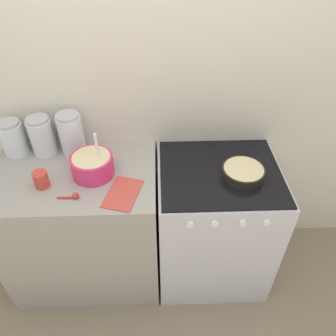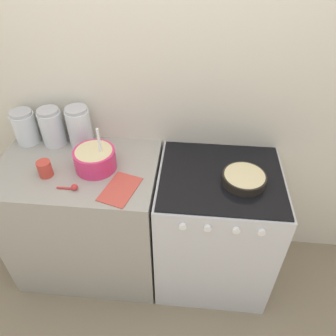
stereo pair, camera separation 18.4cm
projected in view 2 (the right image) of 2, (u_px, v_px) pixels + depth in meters
ground_plane at (153, 304)px, 2.26m from camera, size 12.00×12.00×0.00m
wall_back at (162, 102)px, 1.99m from camera, size 4.92×0.05×2.40m
countertop_cabinet at (88, 219)px, 2.23m from camera, size 0.96×0.63×0.93m
stove at (214, 229)px, 2.17m from camera, size 0.73×0.65×0.93m
mixing_bowl at (95, 158)px, 1.88m from camera, size 0.24×0.24×0.27m
baking_pan at (244, 178)px, 1.81m from camera, size 0.24×0.24×0.05m
storage_jar_left at (26, 129)px, 2.07m from camera, size 0.15×0.15×0.22m
storage_jar_middle at (53, 129)px, 2.05m from camera, size 0.15×0.15×0.24m
storage_jar_right at (80, 129)px, 2.03m from camera, size 0.15×0.15×0.26m
tin_can at (45, 169)px, 1.84m from camera, size 0.08×0.08×0.09m
recipe_page at (120, 189)px, 1.78m from camera, size 0.22×0.28×0.01m
measuring_spoon at (72, 187)px, 1.77m from camera, size 0.12×0.04×0.04m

